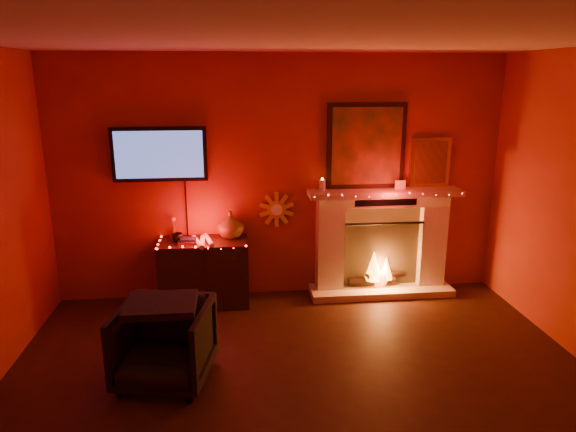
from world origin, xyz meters
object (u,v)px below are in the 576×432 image
fireplace (381,232)px  sunburst_clock (277,210)px  console_table (206,268)px  armchair (164,344)px  tv (160,155)px

fireplace → sunburst_clock: size_ratio=5.45×
sunburst_clock → console_table: sunburst_clock is taller
sunburst_clock → armchair: size_ratio=0.54×
tv → armchair: size_ratio=1.68×
tv → console_table: bearing=-22.9°
fireplace → armchair: fireplace is taller
sunburst_clock → armchair: 2.13m
tv → armchair: tv is taller
armchair → console_table: bearing=91.2°
tv → sunburst_clock: 1.41m
sunburst_clock → armchair: bearing=-122.0°
fireplace → tv: size_ratio=1.76×
fireplace → armchair: size_ratio=2.95×
tv → sunburst_clock: tv is taller
console_table → armchair: bearing=-100.2°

